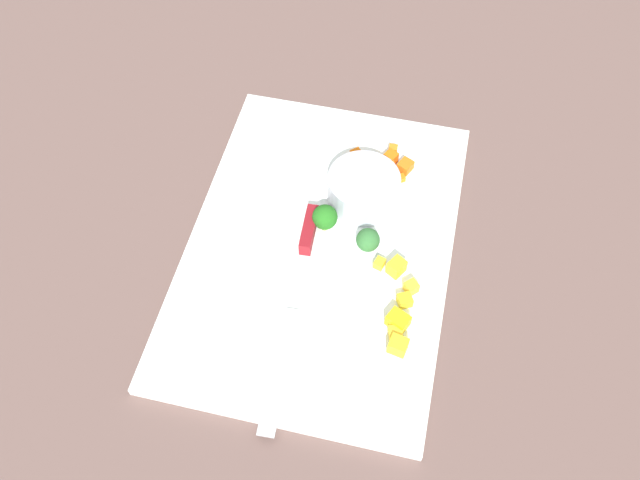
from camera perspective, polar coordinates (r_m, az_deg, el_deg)
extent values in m
plane|color=brown|center=(0.85, 0.00, -0.82)|extent=(4.00, 4.00, 0.00)
cube|color=white|center=(0.85, 0.00, -0.60)|extent=(0.47, 0.33, 0.01)
cylinder|color=#B3B5C5|center=(0.87, 3.70, 4.38)|extent=(0.09, 0.09, 0.04)
cube|color=silver|center=(0.76, -3.43, -10.90)|extent=(0.15, 0.03, 0.00)
cube|color=maroon|center=(0.84, -0.94, 0.88)|extent=(0.07, 0.02, 0.02)
cube|color=orange|center=(0.91, 5.71, 6.26)|extent=(0.02, 0.02, 0.01)
cube|color=orange|center=(0.91, 7.25, 6.23)|extent=(0.02, 0.02, 0.01)
cube|color=orange|center=(0.90, 6.89, 5.25)|extent=(0.01, 0.01, 0.01)
cube|color=orange|center=(0.92, 4.54, 7.03)|extent=(0.01, 0.01, 0.01)
cube|color=orange|center=(0.92, 5.98, 6.88)|extent=(0.02, 0.02, 0.02)
cube|color=orange|center=(0.92, 3.13, 7.22)|extent=(0.02, 0.02, 0.01)
cube|color=orange|center=(0.93, 6.20, 7.62)|extent=(0.01, 0.01, 0.01)
cube|color=yellow|center=(0.82, 5.07, -1.98)|extent=(0.02, 0.01, 0.01)
cube|color=yellow|center=(0.82, 6.52, -2.29)|extent=(0.03, 0.02, 0.02)
cube|color=yellow|center=(0.78, 6.42, -7.94)|extent=(0.02, 0.02, 0.01)
cube|color=yellow|center=(0.78, 6.64, -6.80)|extent=(0.03, 0.03, 0.02)
cube|color=yellow|center=(0.80, 7.20, -5.11)|extent=(0.02, 0.02, 0.01)
cube|color=yellow|center=(0.81, 7.75, -4.00)|extent=(0.02, 0.02, 0.01)
cube|color=yellow|center=(0.77, 6.65, -8.89)|extent=(0.02, 0.02, 0.02)
cylinder|color=#80C054|center=(0.85, 0.35, 1.37)|extent=(0.01, 0.01, 0.01)
sphere|color=#22691C|center=(0.84, 0.35, 1.97)|extent=(0.03, 0.03, 0.03)
cylinder|color=#91AE5F|center=(0.84, 4.05, -0.45)|extent=(0.01, 0.01, 0.01)
sphere|color=#306931|center=(0.83, 4.10, 0.01)|extent=(0.03, 0.03, 0.03)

